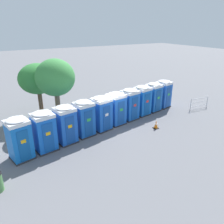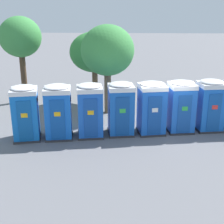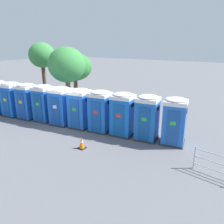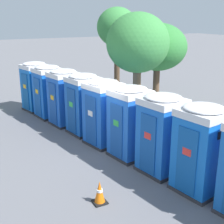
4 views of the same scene
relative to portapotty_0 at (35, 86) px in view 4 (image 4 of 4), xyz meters
The scene contains 13 objects.
ground_plane 6.72m from the portapotty_0, 12.22° to the left, with size 120.00×120.00×0.00m, color slate.
portapotty_0 is the anchor object (origin of this frame).
portapotty_1 1.47m from the portapotty_0, ahead, with size 1.40×1.37×2.54m.
portapotty_2 2.93m from the portapotty_0, 10.43° to the left, with size 1.37×1.38×2.54m.
portapotty_3 4.40m from the portapotty_0, 11.26° to the left, with size 1.37×1.37×2.54m.
portapotty_4 5.86m from the portapotty_0, 10.22° to the left, with size 1.45×1.41×2.54m.
portapotty_5 7.33m from the portapotty_0, 10.57° to the left, with size 1.38×1.36×2.54m.
portapotty_6 8.79m from the portapotty_0, 10.62° to the left, with size 1.39×1.38×2.54m.
portapotty_7 10.26m from the portapotty_0, 10.50° to the left, with size 1.41×1.38×2.54m.
street_tree_0 5.77m from the portapotty_0, 49.09° to the left, with size 2.93×2.93×4.97m.
street_tree_1 6.66m from the portapotty_0, 66.32° to the left, with size 3.02×3.02×4.45m.
street_tree_2 6.87m from the portapotty_0, 108.46° to the left, with size 2.57×2.57×5.33m.
traffic_cone 9.43m from the portapotty_0, ahead, with size 0.36×0.36×0.64m.
Camera 4 is at (9.41, -5.41, 4.77)m, focal length 50.00 mm.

